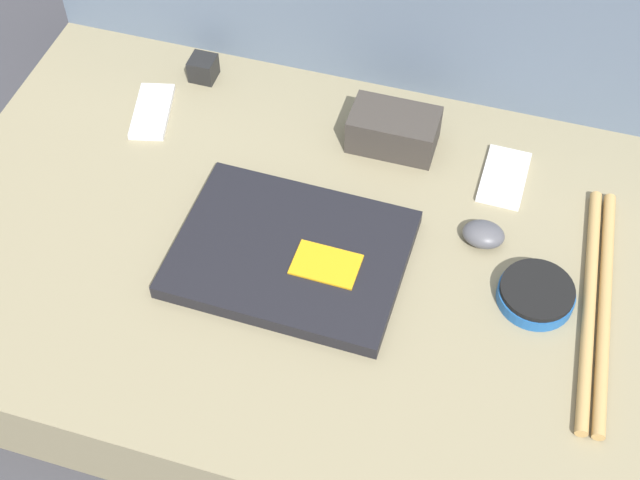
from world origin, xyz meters
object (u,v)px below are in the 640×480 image
object	(u,v)px
laptop	(291,254)
phone_silver	(152,111)
speaker_puck	(536,296)
camera_pouch	(394,130)
computer_mouse	(483,234)
charger_brick	(203,68)
phone_black	(504,177)

from	to	relation	value
laptop	phone_silver	xyz separation A→B (m)	(-0.30, 0.21, -0.01)
speaker_puck	camera_pouch	size ratio (longest dim) A/B	0.78
computer_mouse	camera_pouch	bearing A→B (deg)	137.85
phone_silver	charger_brick	size ratio (longest dim) A/B	3.15
laptop	speaker_puck	bearing A→B (deg)	5.50
laptop	phone_silver	size ratio (longest dim) A/B	2.45
computer_mouse	charger_brick	xyz separation A→B (m)	(-0.50, 0.21, 0.00)
laptop	phone_silver	distance (m)	0.37
phone_black	computer_mouse	bearing A→B (deg)	-93.55
phone_black	speaker_puck	bearing A→B (deg)	-69.08
phone_black	camera_pouch	world-z (taller)	camera_pouch
phone_black	camera_pouch	xyz separation A→B (m)	(-0.18, 0.02, 0.03)
computer_mouse	phone_black	size ratio (longest dim) A/B	0.52
phone_silver	phone_black	bearing A→B (deg)	-11.45
phone_silver	camera_pouch	bearing A→B (deg)	-6.95
phone_silver	charger_brick	bearing A→B (deg)	52.03
laptop	phone_black	size ratio (longest dim) A/B	2.76
phone_silver	phone_black	xyz separation A→B (m)	(0.56, 0.02, -0.00)
computer_mouse	camera_pouch	distance (m)	0.23
phone_silver	laptop	bearing A→B (deg)	-48.88
computer_mouse	phone_black	bearing A→B (deg)	85.16
camera_pouch	charger_brick	size ratio (longest dim) A/B	3.21
camera_pouch	charger_brick	bearing A→B (deg)	169.80
speaker_puck	laptop	bearing A→B (deg)	-175.64
computer_mouse	speaker_puck	distance (m)	0.12
laptop	phone_silver	bearing A→B (deg)	145.88
phone_black	camera_pouch	size ratio (longest dim) A/B	0.87
laptop	charger_brick	distance (m)	0.41
speaker_puck	phone_silver	size ratio (longest dim) A/B	0.79
computer_mouse	phone_black	xyz separation A→B (m)	(0.01, 0.13, -0.01)
laptop	computer_mouse	bearing A→B (deg)	24.53
phone_silver	camera_pouch	size ratio (longest dim) A/B	0.98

